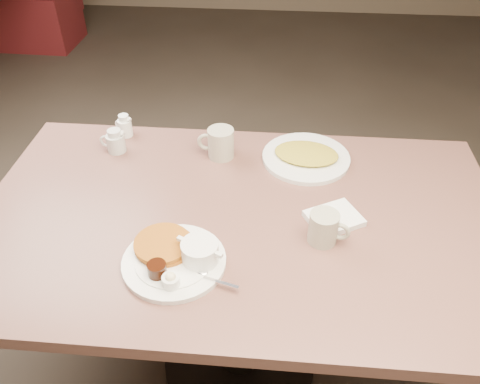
# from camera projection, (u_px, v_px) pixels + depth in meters

# --- Properties ---
(diner_table) EXTENTS (1.50, 0.90, 0.75)m
(diner_table) POSITION_uv_depth(u_px,v_px,m) (239.00, 257.00, 1.49)
(diner_table) COLOR #84564C
(diner_table) RESTS_ON ground
(main_plate) EXTENTS (0.35, 0.35, 0.07)m
(main_plate) POSITION_uv_depth(u_px,v_px,m) (177.00, 256.00, 1.23)
(main_plate) COLOR white
(main_plate) RESTS_ON diner_table
(coffee_mug_near) EXTENTS (0.12, 0.10, 0.09)m
(coffee_mug_near) POSITION_uv_depth(u_px,v_px,m) (324.00, 228.00, 1.28)
(coffee_mug_near) COLOR #B2AF99
(coffee_mug_near) RESTS_ON diner_table
(napkin) EXTENTS (0.18, 0.17, 0.02)m
(napkin) POSITION_uv_depth(u_px,v_px,m) (334.00, 218.00, 1.36)
(napkin) COLOR white
(napkin) RESTS_ON diner_table
(coffee_mug_far) EXTENTS (0.12, 0.09, 0.10)m
(coffee_mug_far) POSITION_uv_depth(u_px,v_px,m) (220.00, 143.00, 1.58)
(coffee_mug_far) COLOR #BCB7A1
(coffee_mug_far) RESTS_ON diner_table
(creamer_left) EXTENTS (0.10, 0.08, 0.08)m
(creamer_left) POSITION_uv_depth(u_px,v_px,m) (115.00, 141.00, 1.62)
(creamer_left) COLOR silver
(creamer_left) RESTS_ON diner_table
(creamer_right) EXTENTS (0.07, 0.05, 0.08)m
(creamer_right) POSITION_uv_depth(u_px,v_px,m) (125.00, 126.00, 1.69)
(creamer_right) COLOR white
(creamer_right) RESTS_ON diner_table
(hash_plate) EXTENTS (0.32, 0.32, 0.04)m
(hash_plate) POSITION_uv_depth(u_px,v_px,m) (306.00, 156.00, 1.59)
(hash_plate) COLOR white
(hash_plate) RESTS_ON diner_table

